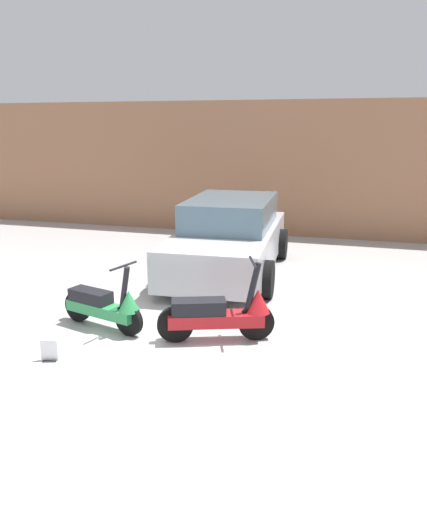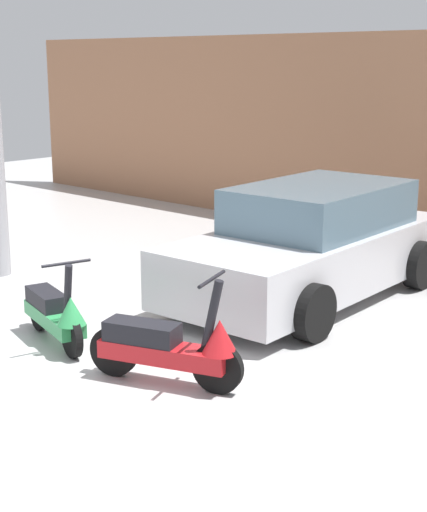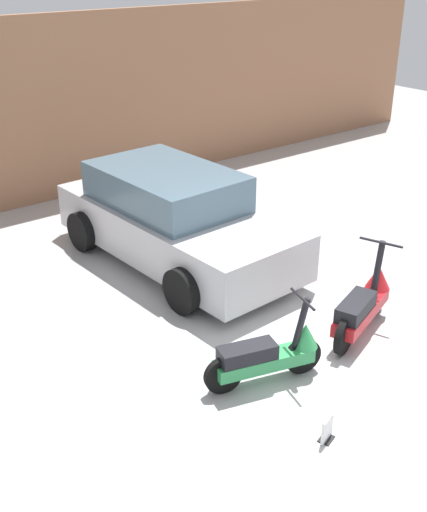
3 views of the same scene
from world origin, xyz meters
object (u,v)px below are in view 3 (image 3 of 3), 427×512
(scooter_front_left, at_px, (269,354))
(car_rear_left, at_px, (174,218))
(scooter_front_right, at_px, (364,303))
(placard_near_left_scooter, at_px, (327,430))

(scooter_front_left, xyz_separation_m, car_rear_left, (0.94, 3.14, 0.32))
(scooter_front_right, bearing_deg, car_rear_left, 82.67)
(scooter_front_right, xyz_separation_m, placard_near_left_scooter, (-1.80, -1.11, -0.26))
(scooter_front_left, height_order, car_rear_left, car_rear_left)
(car_rear_left, bearing_deg, placard_near_left_scooter, -17.92)
(scooter_front_right, height_order, car_rear_left, car_rear_left)
(scooter_front_left, relative_size, car_rear_left, 0.32)
(scooter_front_right, relative_size, car_rear_left, 0.35)
(scooter_front_right, distance_m, placard_near_left_scooter, 2.13)
(scooter_front_right, height_order, placard_near_left_scooter, scooter_front_right)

